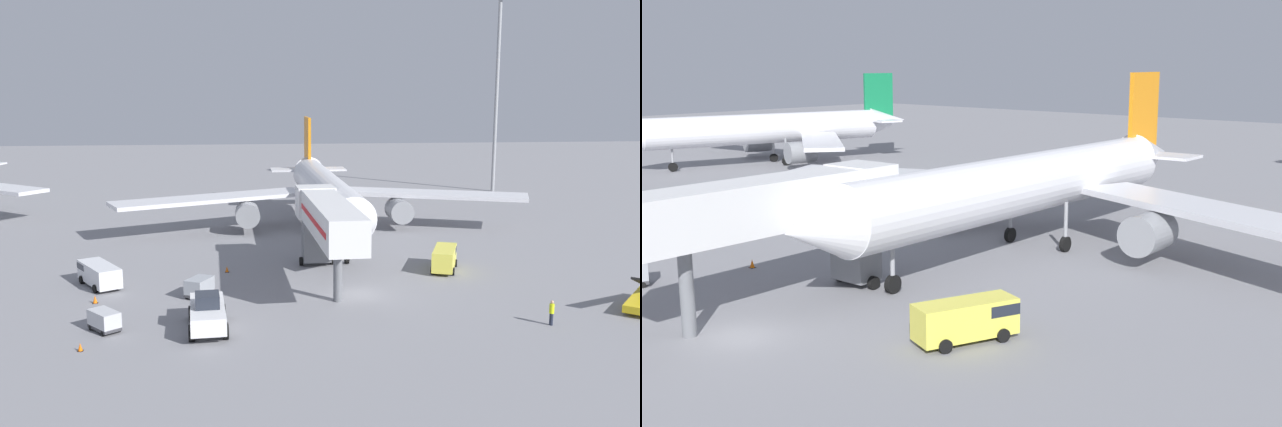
# 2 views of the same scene
# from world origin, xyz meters

# --- Properties ---
(ground_plane) EXTENTS (300.00, 300.00, 0.00)m
(ground_plane) POSITION_xyz_m (0.00, 0.00, 0.00)
(ground_plane) COLOR gray
(airplane_at_gate) EXTENTS (47.75, 43.48, 12.27)m
(airplane_at_gate) POSITION_xyz_m (-0.02, 24.57, 4.65)
(airplane_at_gate) COLOR silver
(airplane_at_gate) RESTS_ON ground
(jet_bridge) EXTENTS (4.21, 18.39, 7.28)m
(jet_bridge) POSITION_xyz_m (-2.00, 3.81, 5.45)
(jet_bridge) COLOR silver
(jet_bridge) RESTS_ON ground
(pushback_tug) EXTENTS (3.01, 6.50, 2.64)m
(pushback_tug) POSITION_xyz_m (-11.29, -7.29, 1.22)
(pushback_tug) COLOR white
(pushback_tug) RESTS_ON ground
(service_van_mid_center) EXTENTS (4.45, 5.66, 1.86)m
(service_van_mid_center) POSITION_xyz_m (-20.93, 4.54, 1.08)
(service_van_mid_center) COLOR silver
(service_van_mid_center) RESTS_ON ground
(service_van_mid_right) EXTENTS (3.45, 5.35, 2.04)m
(service_van_mid_right) POSITION_xyz_m (9.01, 6.89, 1.17)
(service_van_mid_right) COLOR #E5DB4C
(service_van_mid_right) RESTS_ON ground
(baggage_cart_near_right) EXTENTS (2.51, 2.65, 1.43)m
(baggage_cart_near_right) POSITION_xyz_m (-18.24, -6.89, 0.80)
(baggage_cart_near_right) COLOR #38383D
(baggage_cart_near_right) RESTS_ON ground
(baggage_cart_far_center) EXTENTS (2.35, 2.73, 1.51)m
(baggage_cart_far_center) POSITION_xyz_m (-12.40, 0.56, 0.84)
(baggage_cart_far_center) COLOR #38383D
(baggage_cart_far_center) RESTS_ON ground
(ground_crew_worker_midground) EXTENTS (0.47, 0.47, 1.78)m
(ground_crew_worker_midground) POSITION_xyz_m (12.36, -8.58, 0.94)
(ground_crew_worker_midground) COLOR #1E2333
(ground_crew_worker_midground) RESTS_ON ground
(safety_cone_alpha) EXTENTS (0.36, 0.36, 0.56)m
(safety_cone_alpha) POSITION_xyz_m (-10.50, 7.94, 0.27)
(safety_cone_alpha) COLOR black
(safety_cone_alpha) RESTS_ON ground
(safety_cone_bravo) EXTENTS (0.40, 0.40, 0.62)m
(safety_cone_bravo) POSITION_xyz_m (-20.23, -0.38, 0.30)
(safety_cone_bravo) COLOR black
(safety_cone_bravo) RESTS_ON ground
(safety_cone_charlie) EXTENTS (0.34, 0.34, 0.53)m
(safety_cone_charlie) POSITION_xyz_m (-19.02, -10.50, 0.26)
(safety_cone_charlie) COLOR black
(safety_cone_charlie) RESTS_ON ground
(apron_light_mast) EXTENTS (2.40, 2.40, 30.68)m
(apron_light_mast) POSITION_xyz_m (29.65, 53.96, 20.70)
(apron_light_mast) COLOR #93969B
(apron_light_mast) RESTS_ON ground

